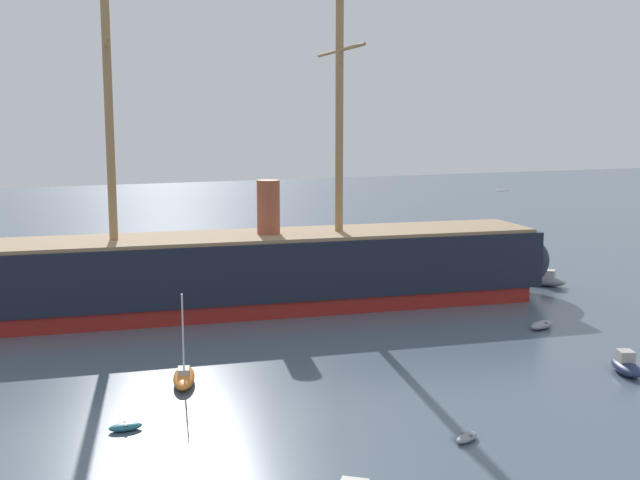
{
  "coord_description": "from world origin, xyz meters",
  "views": [
    {
      "loc": [
        -24.89,
        -17.97,
        18.1
      ],
      "look_at": [
        -2.73,
        35.14,
        9.21
      ],
      "focal_mm": 45.31,
      "sensor_mm": 36.0,
      "label": 1
    }
  ],
  "objects_px": {
    "dinghy_alongside_stern": "(542,325)",
    "motorboat_far_right": "(546,280)",
    "seagull_in_flight": "(501,191)",
    "dinghy_near_centre": "(467,437)",
    "tall_ship": "(231,272)",
    "dinghy_distant_centre": "(274,283)",
    "motorboat_mid_right": "(626,366)",
    "sailboat_alongside_bow": "(184,377)",
    "dinghy_mid_left": "(126,427)"
  },
  "relations": [
    {
      "from": "dinghy_alongside_stern",
      "to": "motorboat_far_right",
      "type": "xyz_separation_m",
      "value": [
        11.68,
        14.24,
        0.28
      ]
    },
    {
      "from": "seagull_in_flight",
      "to": "dinghy_near_centre",
      "type": "bearing_deg",
      "value": -139.25
    },
    {
      "from": "tall_ship",
      "to": "motorboat_far_right",
      "type": "height_order",
      "value": "tall_ship"
    },
    {
      "from": "motorboat_far_right",
      "to": "dinghy_distant_centre",
      "type": "relative_size",
      "value": 2.14
    },
    {
      "from": "dinghy_alongside_stern",
      "to": "motorboat_far_right",
      "type": "height_order",
      "value": "motorboat_far_right"
    },
    {
      "from": "motorboat_mid_right",
      "to": "sailboat_alongside_bow",
      "type": "xyz_separation_m",
      "value": [
        -29.51,
        9.8,
        -0.04
      ]
    },
    {
      "from": "tall_ship",
      "to": "sailboat_alongside_bow",
      "type": "relative_size",
      "value": 11.55
    },
    {
      "from": "sailboat_alongside_bow",
      "to": "motorboat_far_right",
      "type": "distance_m",
      "value": 46.44
    },
    {
      "from": "dinghy_near_centre",
      "to": "seagull_in_flight",
      "type": "height_order",
      "value": "seagull_in_flight"
    },
    {
      "from": "tall_ship",
      "to": "dinghy_distant_centre",
      "type": "relative_size",
      "value": 36.21
    },
    {
      "from": "dinghy_mid_left",
      "to": "sailboat_alongside_bow",
      "type": "xyz_separation_m",
      "value": [
        5.04,
        6.82,
        0.29
      ]
    },
    {
      "from": "tall_ship",
      "to": "seagull_in_flight",
      "type": "xyz_separation_m",
      "value": [
        7.98,
        -30.77,
        9.91
      ]
    },
    {
      "from": "dinghy_mid_left",
      "to": "sailboat_alongside_bow",
      "type": "bearing_deg",
      "value": 53.55
    },
    {
      "from": "dinghy_mid_left",
      "to": "dinghy_distant_centre",
      "type": "height_order",
      "value": "dinghy_mid_left"
    },
    {
      "from": "sailboat_alongside_bow",
      "to": "dinghy_distant_centre",
      "type": "height_order",
      "value": "sailboat_alongside_bow"
    },
    {
      "from": "dinghy_mid_left",
      "to": "seagull_in_flight",
      "type": "relative_size",
      "value": 1.42
    },
    {
      "from": "dinghy_alongside_stern",
      "to": "seagull_in_flight",
      "type": "distance_m",
      "value": 24.4
    },
    {
      "from": "tall_ship",
      "to": "dinghy_alongside_stern",
      "type": "relative_size",
      "value": 23.39
    },
    {
      "from": "motorboat_mid_right",
      "to": "motorboat_far_right",
      "type": "bearing_deg",
      "value": 62.37
    },
    {
      "from": "dinghy_mid_left",
      "to": "motorboat_far_right",
      "type": "distance_m",
      "value": 53.78
    },
    {
      "from": "tall_ship",
      "to": "motorboat_mid_right",
      "type": "bearing_deg",
      "value": -54.48
    },
    {
      "from": "motorboat_mid_right",
      "to": "dinghy_distant_centre",
      "type": "xyz_separation_m",
      "value": [
        -12.92,
        38.41,
        -0.35
      ]
    },
    {
      "from": "motorboat_mid_right",
      "to": "seagull_in_flight",
      "type": "xyz_separation_m",
      "value": [
        -12.54,
        -2.03,
        13.07
      ]
    },
    {
      "from": "dinghy_near_centre",
      "to": "dinghy_mid_left",
      "type": "xyz_separation_m",
      "value": [
        -17.45,
        8.93,
        0.01
      ]
    },
    {
      "from": "dinghy_near_centre",
      "to": "dinghy_distant_centre",
      "type": "relative_size",
      "value": 1.0
    },
    {
      "from": "motorboat_far_right",
      "to": "dinghy_distant_centre",
      "type": "distance_m",
      "value": 29.33
    },
    {
      "from": "tall_ship",
      "to": "motorboat_far_right",
      "type": "relative_size",
      "value": 16.89
    },
    {
      "from": "dinghy_mid_left",
      "to": "dinghy_alongside_stern",
      "type": "xyz_separation_m",
      "value": [
        36.71,
        9.23,
        0.11
      ]
    },
    {
      "from": "seagull_in_flight",
      "to": "sailboat_alongside_bow",
      "type": "bearing_deg",
      "value": 145.11
    },
    {
      "from": "dinghy_near_centre",
      "to": "sailboat_alongside_bow",
      "type": "xyz_separation_m",
      "value": [
        -12.41,
        15.75,
        0.31
      ]
    },
    {
      "from": "sailboat_alongside_bow",
      "to": "motorboat_far_right",
      "type": "bearing_deg",
      "value": 21.01
    },
    {
      "from": "dinghy_alongside_stern",
      "to": "dinghy_distant_centre",
      "type": "bearing_deg",
      "value": 119.93
    },
    {
      "from": "motorboat_mid_right",
      "to": "dinghy_distant_centre",
      "type": "distance_m",
      "value": 40.53
    },
    {
      "from": "dinghy_near_centre",
      "to": "dinghy_alongside_stern",
      "type": "distance_m",
      "value": 26.47
    },
    {
      "from": "tall_ship",
      "to": "dinghy_alongside_stern",
      "type": "bearing_deg",
      "value": -36.09
    },
    {
      "from": "motorboat_far_right",
      "to": "dinghy_near_centre",
      "type": "bearing_deg",
      "value": -133.68
    },
    {
      "from": "dinghy_mid_left",
      "to": "motorboat_mid_right",
      "type": "relative_size",
      "value": 0.47
    },
    {
      "from": "motorboat_mid_right",
      "to": "dinghy_distant_centre",
      "type": "relative_size",
      "value": 2.08
    },
    {
      "from": "motorboat_mid_right",
      "to": "dinghy_distant_centre",
      "type": "height_order",
      "value": "motorboat_mid_right"
    },
    {
      "from": "motorboat_mid_right",
      "to": "dinghy_alongside_stern",
      "type": "relative_size",
      "value": 1.35
    },
    {
      "from": "seagull_in_flight",
      "to": "dinghy_mid_left",
      "type": "bearing_deg",
      "value": 167.18
    },
    {
      "from": "dinghy_near_centre",
      "to": "seagull_in_flight",
      "type": "distance_m",
      "value": 14.7
    },
    {
      "from": "tall_ship",
      "to": "motorboat_mid_right",
      "type": "height_order",
      "value": "tall_ship"
    },
    {
      "from": "tall_ship",
      "to": "seagull_in_flight",
      "type": "bearing_deg",
      "value": -75.47
    },
    {
      "from": "dinghy_distant_centre",
      "to": "seagull_in_flight",
      "type": "distance_m",
      "value": 42.61
    },
    {
      "from": "dinghy_distant_centre",
      "to": "seagull_in_flight",
      "type": "height_order",
      "value": "seagull_in_flight"
    },
    {
      "from": "dinghy_mid_left",
      "to": "motorboat_mid_right",
      "type": "distance_m",
      "value": 34.67
    },
    {
      "from": "motorboat_mid_right",
      "to": "motorboat_far_right",
      "type": "relative_size",
      "value": 0.97
    },
    {
      "from": "tall_ship",
      "to": "dinghy_alongside_stern",
      "type": "distance_m",
      "value": 28.27
    },
    {
      "from": "motorboat_mid_right",
      "to": "seagull_in_flight",
      "type": "bearing_deg",
      "value": -170.8
    }
  ]
}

